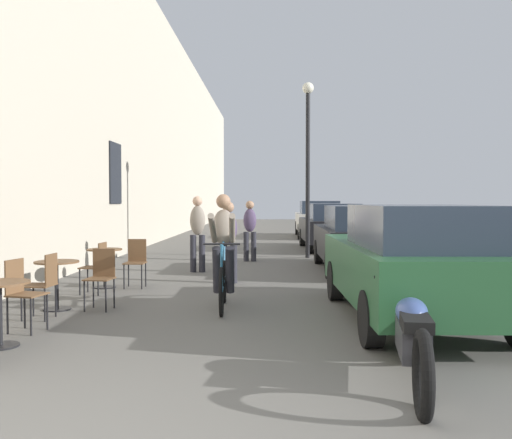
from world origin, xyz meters
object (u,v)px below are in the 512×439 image
object	(u,v)px
cafe_chair_far_toward_street	(97,264)
pedestrian_near	(228,237)
cafe_chair_mid_toward_wall	(101,274)
cafe_table_far	(105,260)
pedestrian_mid	(198,229)
parked_motorcycle	(413,339)
cafe_chair_mid_toward_street	(44,281)
pedestrian_far	(250,227)
cafe_table_near	(0,300)
cafe_chair_near_toward_wall	(22,290)
street_lamp	(308,147)
parked_car_nearest	(414,261)
parked_car_second	(360,237)
cafe_table_mid	(57,275)
cyclist_on_bicycle	(223,254)
cafe_chair_far_toward_wall	(136,259)
parked_car_fourth	(318,218)
parked_car_third	(331,226)

from	to	relation	value
cafe_chair_far_toward_street	pedestrian_near	xyz separation A→B (m)	(2.17, 1.34, 0.38)
cafe_chair_mid_toward_wall	cafe_table_far	bearing A→B (deg)	105.55
pedestrian_mid	parked_motorcycle	bearing A→B (deg)	-69.00
cafe_chair_mid_toward_street	pedestrian_far	xyz separation A→B (m)	(2.52, 7.23, 0.38)
cafe_chair_mid_toward_wall	pedestrian_far	distance (m)	6.81
pedestrian_far	cafe_table_near	bearing A→B (deg)	-105.64
cafe_chair_near_toward_wall	pedestrian_near	bearing A→B (deg)	61.31
pedestrian_near	cafe_chair_near_toward_wall	bearing A→B (deg)	-118.69
street_lamp	parked_car_nearest	distance (m)	8.54
cafe_chair_mid_toward_street	parked_car_second	distance (m)	7.30
cafe_chair_near_toward_wall	pedestrian_mid	xyz separation A→B (m)	(1.41, 5.69, 0.45)
cafe_table_far	parked_car_second	bearing A→B (deg)	26.29
pedestrian_far	street_lamp	xyz separation A→B (m)	(1.59, 0.94, 2.21)
cafe_table_mid	pedestrian_far	distance (m)	7.09
cafe_chair_mid_toward_wall	cafe_table_mid	bearing A→B (deg)	-173.23
cyclist_on_bicycle	parked_motorcycle	bearing A→B (deg)	-60.69
cyclist_on_bicycle	pedestrian_near	distance (m)	2.41
cafe_table_near	parked_car_nearest	world-z (taller)	parked_car_nearest
cafe_table_mid	cafe_chair_far_toward_wall	xyz separation A→B (m)	(0.65, 2.14, -0.00)
cafe_table_mid	cafe_chair_far_toward_street	distance (m)	1.38
pedestrian_far	cafe_chair_far_toward_street	bearing A→B (deg)	-115.02
cafe_table_near	street_lamp	bearing A→B (deg)	67.34
parked_car_second	parked_car_fourth	xyz separation A→B (m)	(0.05, 11.66, 0.05)
street_lamp	parked_car_third	distance (m)	3.59
cafe_table_mid	parked_car_fourth	xyz separation A→B (m)	(5.22, 16.23, 0.30)
cafe_chair_far_toward_street	parked_car_nearest	size ratio (longest dim) A/B	0.20
cyclist_on_bicycle	street_lamp	xyz separation A→B (m)	(1.75, 7.23, 2.30)
cafe_chair_mid_toward_wall	parked_motorcycle	bearing A→B (deg)	-41.07
cafe_table_far	parked_car_third	xyz separation A→B (m)	(5.03, 8.03, 0.26)
cafe_table_mid	parked_car_third	world-z (taller)	parked_car_third
cafe_chair_mid_toward_street	cafe_chair_near_toward_wall	bearing A→B (deg)	-88.22
pedestrian_near	parked_car_third	distance (m)	7.90
cyclist_on_bicycle	parked_motorcycle	xyz separation A→B (m)	(1.97, -3.50, -0.41)
cafe_table_near	cafe_table_mid	bearing A→B (deg)	94.77
cafe_chair_far_toward_street	cyclist_on_bicycle	world-z (taller)	cyclist_on_bicycle
cyclist_on_bicycle	parked_car_nearest	distance (m)	2.79
cafe_chair_far_toward_wall	cafe_chair_mid_toward_wall	bearing A→B (deg)	-90.27
pedestrian_mid	parked_car_second	world-z (taller)	pedestrian_mid
cafe_table_mid	pedestrian_near	world-z (taller)	pedestrian_near
parked_car_third	pedestrian_near	bearing A→B (deg)	-110.67
parked_car_second	parked_car_fourth	bearing A→B (deg)	89.75
parked_car_nearest	parked_car_third	distance (m)	10.75
cafe_chair_far_toward_wall	pedestrian_far	xyz separation A→B (m)	(1.95, 4.45, 0.38)
street_lamp	cafe_table_near	bearing A→B (deg)	-112.66
parked_car_nearest	parked_motorcycle	xyz separation A→B (m)	(-0.66, -2.55, -0.40)
street_lamp	cafe_chair_far_toward_wall	bearing A→B (deg)	-123.24
cafe_chair_mid_toward_wall	cafe_table_far	xyz separation A→B (m)	(-0.55, 1.99, 0.00)
cafe_chair_mid_toward_wall	street_lamp	xyz separation A→B (m)	(3.54, 7.46, 2.59)
pedestrian_mid	parked_motorcycle	world-z (taller)	pedestrian_mid
parked_car_second	cafe_table_far	bearing A→B (deg)	-153.71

